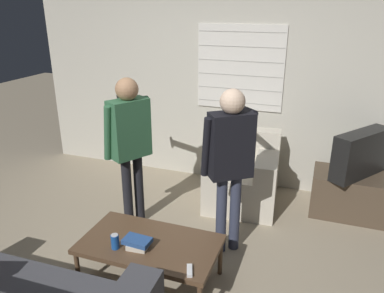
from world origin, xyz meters
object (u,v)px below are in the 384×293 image
at_px(armchair_beige, 242,176).
at_px(spare_remote, 190,271).
at_px(coffee_table, 150,246).
at_px(book_stack, 137,243).
at_px(tv, 361,154).
at_px(soda_can, 115,241).
at_px(person_right_standing, 230,153).
at_px(person_left_standing, 129,135).

bearing_deg(armchair_beige, spare_remote, 85.47).
bearing_deg(coffee_table, book_stack, -121.50).
bearing_deg(armchair_beige, tv, -177.53).
xyz_separation_m(armchair_beige, soda_can, (-0.65, -1.77, 0.10)).
height_order(person_right_standing, book_stack, person_right_standing).
relative_size(tv, soda_can, 5.90).
height_order(armchair_beige, person_right_standing, person_right_standing).
xyz_separation_m(person_right_standing, book_stack, (-0.55, -0.77, -0.57)).
bearing_deg(book_stack, person_right_standing, 54.20).
relative_size(armchair_beige, tv, 1.16).
xyz_separation_m(person_left_standing, book_stack, (0.51, -0.87, -0.58)).
xyz_separation_m(tv, person_left_standing, (-2.23, -0.99, 0.27)).
bearing_deg(coffee_table, person_left_standing, 126.68).
relative_size(armchair_beige, person_right_standing, 0.54).
distance_m(tv, book_stack, 2.55).
height_order(person_left_standing, spare_remote, person_left_standing).
relative_size(book_stack, soda_can, 1.81).
xyz_separation_m(coffee_table, tv, (1.66, 1.76, 0.38)).
distance_m(person_right_standing, book_stack, 1.10).
relative_size(armchair_beige, coffee_table, 0.75).
relative_size(coffee_table, person_left_standing, 0.72).
relative_size(person_left_standing, book_stack, 6.97).
distance_m(book_stack, soda_can, 0.18).
bearing_deg(armchair_beige, book_stack, 69.11).
xyz_separation_m(person_right_standing, spare_remote, (-0.05, -0.90, -0.60)).
bearing_deg(tv, spare_remote, 3.99).
relative_size(soda_can, spare_remote, 0.93).
xyz_separation_m(armchair_beige, person_right_standing, (0.07, -0.93, 0.65)).
bearing_deg(soda_can, spare_remote, -5.87).
xyz_separation_m(tv, person_right_standing, (-1.17, -1.09, 0.27)).
bearing_deg(spare_remote, coffee_table, 131.18).
xyz_separation_m(armchair_beige, spare_remote, (0.01, -1.83, 0.05)).
xyz_separation_m(coffee_table, person_right_standing, (0.49, 0.67, 0.65)).
distance_m(armchair_beige, tv, 1.30).
relative_size(person_left_standing, spare_remote, 11.71).
relative_size(tv, spare_remote, 5.48).
bearing_deg(soda_can, book_stack, 21.60).
bearing_deg(person_left_standing, tv, -36.53).
distance_m(armchair_beige, coffee_table, 1.66).
bearing_deg(coffee_table, tv, 46.69).
relative_size(tv, person_right_standing, 0.47).
bearing_deg(person_left_standing, spare_remote, -105.18).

